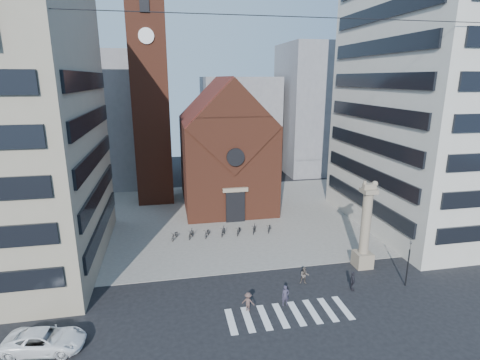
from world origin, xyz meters
name	(u,v)px	position (x,y,z in m)	size (l,w,h in m)	color
ground	(271,294)	(0.00, 0.00, 0.00)	(120.00, 120.00, 0.00)	black
piazza	(232,216)	(0.00, 19.00, 0.03)	(46.00, 30.00, 0.05)	gray
zebra_crossing	(289,314)	(0.55, -3.00, 0.01)	(10.20, 3.20, 0.01)	white
church	(225,149)	(0.00, 25.04, 7.98)	(12.00, 16.65, 18.00)	brown
campanile	(150,93)	(-10.00, 28.00, 15.74)	(5.50, 5.50, 31.20)	brown
building_right	(445,94)	(24.00, 12.00, 16.00)	(18.00, 22.00, 32.00)	beige
bg_block_left	(94,120)	(-20.00, 40.00, 11.00)	(16.00, 14.00, 22.00)	gray
bg_block_mid	(239,124)	(6.00, 45.00, 9.00)	(14.00, 12.00, 18.00)	gray
bg_block_right	(323,109)	(22.00, 42.00, 12.00)	(16.00, 14.00, 24.00)	gray
lion_column	(365,233)	(10.01, 3.00, 3.46)	(1.63, 1.60, 8.68)	gray
traffic_light	(408,262)	(12.00, -1.00, 2.29)	(0.13, 0.16, 4.30)	black
white_car	(45,340)	(-16.81, -3.55, 0.72)	(2.40, 5.20, 1.45)	white
pedestrian_0	(285,296)	(0.65, -1.75, 0.87)	(0.63, 0.42, 1.73)	#322E40
pedestrian_1	(304,275)	(3.32, 1.06, 0.81)	(0.79, 0.61, 1.62)	#5A4F48
pedestrian_2	(353,281)	(7.01, -0.76, 0.87)	(1.02, 0.42, 1.74)	#25242B
pedestrian_3	(248,302)	(-2.45, -1.89, 0.79)	(1.01, 0.58, 1.57)	#513B36
scooter_0	(175,235)	(-7.73, 12.88, 0.53)	(0.64, 1.84, 0.97)	black
scooter_1	(191,233)	(-5.88, 12.88, 0.59)	(0.50, 1.78, 1.07)	black
scooter_2	(207,233)	(-4.03, 12.88, 0.53)	(0.64, 1.84, 0.97)	black
scooter_3	(223,231)	(-2.18, 12.88, 0.59)	(0.50, 1.78, 1.07)	black
scooter_4	(239,230)	(-0.32, 12.88, 0.53)	(0.64, 1.84, 0.97)	black
scooter_5	(254,229)	(1.53, 12.88, 0.59)	(0.50, 1.78, 1.07)	black
scooter_6	(269,228)	(3.38, 12.88, 0.53)	(0.64, 1.84, 0.97)	black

